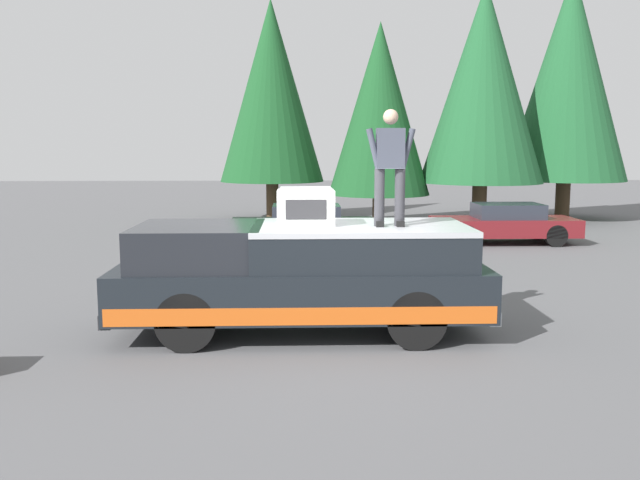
{
  "coord_description": "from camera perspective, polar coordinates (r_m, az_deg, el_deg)",
  "views": [
    {
      "loc": [
        -9.49,
        0.42,
        2.82
      ],
      "look_at": [
        0.88,
        0.08,
        1.35
      ],
      "focal_mm": 37.48,
      "sensor_mm": 36.0,
      "label": 1
    }
  ],
  "objects": [
    {
      "name": "conifer_center_left",
      "position": [
        24.06,
        5.11,
        11.04
      ],
      "size": [
        3.61,
        3.61,
        7.1
      ],
      "color": "#4C3826",
      "rests_on": "ground"
    },
    {
      "name": "parked_car_black",
      "position": [
        18.95,
        -1.41,
        1.27
      ],
      "size": [
        1.64,
        4.1,
        1.16
      ],
      "color": "black",
      "rests_on": "ground"
    },
    {
      "name": "ground_plane",
      "position": [
        9.91,
        0.63,
        -8.47
      ],
      "size": [
        90.0,
        90.0,
        0.0
      ],
      "primitive_type": "plane",
      "color": "#565659"
    },
    {
      "name": "compressor_unit",
      "position": [
        9.91,
        -1.22,
        2.89
      ],
      "size": [
        0.65,
        0.84,
        0.56
      ],
      "color": "silver",
      "rests_on": "pickup_truck"
    },
    {
      "name": "person_on_truck_bed",
      "position": [
        9.8,
        6.0,
        6.44
      ],
      "size": [
        0.29,
        0.72,
        1.69
      ],
      "color": "#333338",
      "rests_on": "pickup_truck"
    },
    {
      "name": "conifer_far_left",
      "position": [
        27.48,
        20.47,
        12.92
      ],
      "size": [
        4.52,
        4.52,
        9.29
      ],
      "color": "#4C3826",
      "rests_on": "ground"
    },
    {
      "name": "conifer_center_right",
      "position": [
        25.61,
        -4.18,
        12.52
      ],
      "size": [
        3.91,
        3.91,
        8.19
      ],
      "color": "#4C3826",
      "rests_on": "ground"
    },
    {
      "name": "pickup_truck",
      "position": [
        10.06,
        -1.58,
        -3.1
      ],
      "size": [
        2.01,
        5.54,
        1.65
      ],
      "color": "black",
      "rests_on": "ground"
    },
    {
      "name": "conifer_left",
      "position": [
        24.8,
        13.76,
        12.8
      ],
      "size": [
        4.36,
        4.36,
        8.45
      ],
      "color": "#4C3826",
      "rests_on": "ground"
    },
    {
      "name": "parked_car_maroon",
      "position": [
        20.11,
        15.49,
        1.37
      ],
      "size": [
        1.64,
        4.1,
        1.16
      ],
      "color": "maroon",
      "rests_on": "ground"
    }
  ]
}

